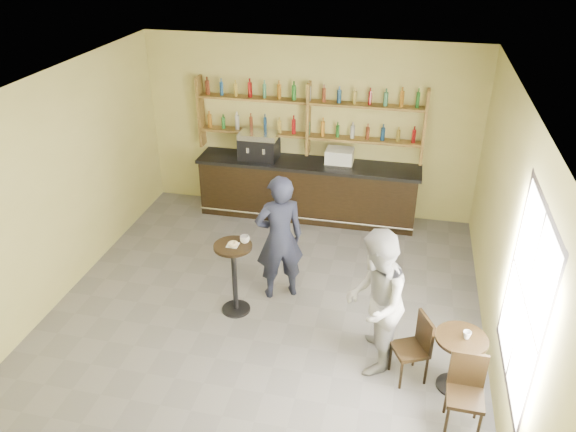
% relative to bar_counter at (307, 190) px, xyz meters
% --- Properties ---
extents(floor, '(7.00, 7.00, 0.00)m').
position_rel_bar_counter_xyz_m(floor, '(-0.05, -3.15, -0.54)').
color(floor, slate).
rests_on(floor, ground).
extents(ceiling, '(7.00, 7.00, 0.00)m').
position_rel_bar_counter_xyz_m(ceiling, '(-0.05, -3.15, 2.66)').
color(ceiling, white).
rests_on(ceiling, wall_back).
extents(wall_back, '(7.00, 0.00, 7.00)m').
position_rel_bar_counter_xyz_m(wall_back, '(-0.05, 0.35, 1.06)').
color(wall_back, '#CCC474').
rests_on(wall_back, floor).
extents(wall_left, '(0.00, 7.00, 7.00)m').
position_rel_bar_counter_xyz_m(wall_left, '(-3.05, -3.15, 1.06)').
color(wall_left, '#CCC474').
rests_on(wall_left, floor).
extents(wall_right, '(0.00, 7.00, 7.00)m').
position_rel_bar_counter_xyz_m(wall_right, '(2.95, -3.15, 1.06)').
color(wall_right, '#CCC474').
rests_on(wall_right, floor).
extents(window_pane, '(0.00, 2.00, 2.00)m').
position_rel_bar_counter_xyz_m(window_pane, '(2.95, -4.35, 1.16)').
color(window_pane, white).
rests_on(window_pane, wall_right).
extents(window_frame, '(0.04, 1.70, 2.10)m').
position_rel_bar_counter_xyz_m(window_frame, '(2.94, -4.35, 1.16)').
color(window_frame, black).
rests_on(window_frame, wall_right).
extents(shelf_unit, '(4.00, 0.26, 1.40)m').
position_rel_bar_counter_xyz_m(shelf_unit, '(-0.05, 0.22, 1.27)').
color(shelf_unit, brown).
rests_on(shelf_unit, wall_back).
extents(liquor_bottles, '(3.68, 0.10, 1.00)m').
position_rel_bar_counter_xyz_m(liquor_bottles, '(-0.05, 0.22, 1.44)').
color(liquor_bottles, '#8C5919').
rests_on(liquor_bottles, shelf_unit).
extents(bar_counter, '(4.00, 0.78, 1.08)m').
position_rel_bar_counter_xyz_m(bar_counter, '(0.00, 0.00, 0.00)').
color(bar_counter, black).
rests_on(bar_counter, floor).
extents(espresso_machine, '(0.71, 0.48, 0.49)m').
position_rel_bar_counter_xyz_m(espresso_machine, '(-0.90, 0.00, 0.79)').
color(espresso_machine, black).
rests_on(espresso_machine, bar_counter).
extents(pastry_case, '(0.55, 0.47, 0.30)m').
position_rel_bar_counter_xyz_m(pastry_case, '(0.56, 0.00, 0.69)').
color(pastry_case, silver).
rests_on(pastry_case, bar_counter).
extents(pedestal_table, '(0.69, 0.69, 1.08)m').
position_rel_bar_counter_xyz_m(pedestal_table, '(-0.46, -3.01, -0.00)').
color(pedestal_table, black).
rests_on(pedestal_table, floor).
extents(napkin, '(0.16, 0.16, 0.00)m').
position_rel_bar_counter_xyz_m(napkin, '(-0.46, -3.01, 0.54)').
color(napkin, white).
rests_on(napkin, pedestal_table).
extents(donut, '(0.15, 0.15, 0.05)m').
position_rel_bar_counter_xyz_m(donut, '(-0.45, -3.02, 0.57)').
color(donut, gold).
rests_on(donut, napkin).
extents(cup_pedestal, '(0.16, 0.16, 0.10)m').
position_rel_bar_counter_xyz_m(cup_pedestal, '(-0.32, -2.91, 0.59)').
color(cup_pedestal, white).
rests_on(cup_pedestal, pedestal_table).
extents(man_main, '(0.83, 0.72, 1.92)m').
position_rel_bar_counter_xyz_m(man_main, '(0.06, -2.49, 0.42)').
color(man_main, black).
rests_on(man_main, floor).
extents(cafe_table, '(0.76, 0.76, 0.76)m').
position_rel_bar_counter_xyz_m(cafe_table, '(2.51, -3.87, -0.16)').
color(cafe_table, black).
rests_on(cafe_table, floor).
extents(cup_cafe, '(0.10, 0.10, 0.09)m').
position_rel_bar_counter_xyz_m(cup_cafe, '(2.56, -3.87, 0.26)').
color(cup_cafe, white).
rests_on(cup_cafe, cafe_table).
extents(chair_west, '(0.51, 0.51, 0.87)m').
position_rel_bar_counter_xyz_m(chair_west, '(1.96, -3.82, -0.10)').
color(chair_west, black).
rests_on(chair_west, floor).
extents(chair_south, '(0.40, 0.40, 0.90)m').
position_rel_bar_counter_xyz_m(chair_south, '(2.56, -4.47, -0.09)').
color(chair_south, black).
rests_on(chair_south, floor).
extents(patron_second, '(0.73, 0.93, 1.89)m').
position_rel_bar_counter_xyz_m(patron_second, '(1.50, -3.67, 0.40)').
color(patron_second, '#9D9DA2').
rests_on(patron_second, floor).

